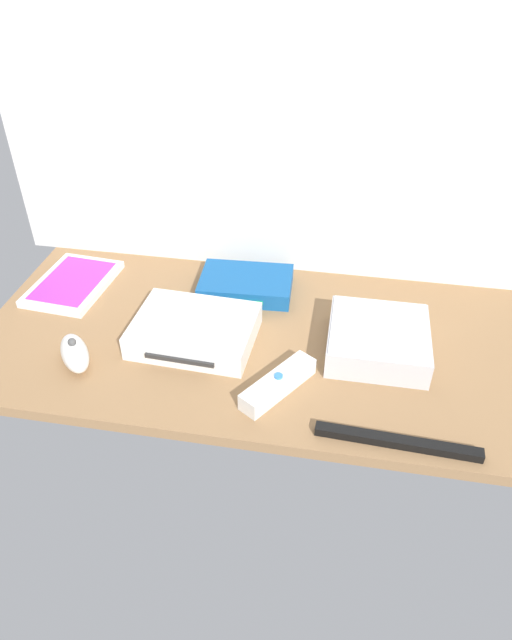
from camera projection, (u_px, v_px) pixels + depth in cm
name	position (u px, v px, depth cm)	size (l,w,h in cm)	color
ground_plane	(256.00, 342.00, 103.97)	(100.00, 48.00, 2.00)	#936D47
back_wall	(280.00, 115.00, 103.25)	(110.00, 1.20, 64.00)	silver
game_console	(194.00, 330.00, 101.50)	(21.78, 17.31, 4.40)	white
mini_computer	(378.00, 338.00, 99.16)	(17.04, 17.04, 5.30)	silver
game_case	(73.00, 283.00, 116.06)	(15.11, 20.05, 1.56)	white
network_router	(246.00, 284.00, 114.11)	(18.61, 13.07, 3.40)	#145193
remote_wand	(278.00, 384.00, 91.66)	(11.12, 14.35, 3.40)	white
remote_nunchuk	(75.00, 353.00, 96.88)	(9.38, 10.70, 5.10)	white
sensor_bar	(397.00, 442.00, 83.20)	(24.00, 1.80, 1.40)	black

